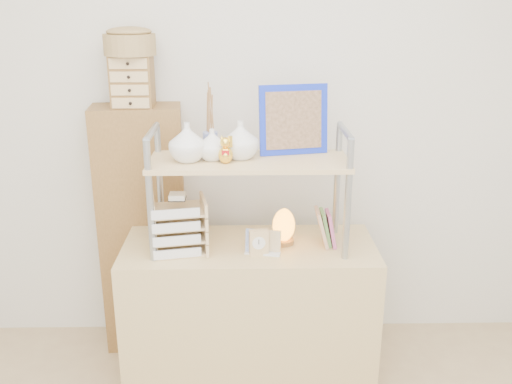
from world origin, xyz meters
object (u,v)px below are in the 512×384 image
desk (250,314)px  cabinet (143,230)px  salt_lamp (284,226)px  letter_tray (179,228)px

desk → cabinet: 0.74m
cabinet → salt_lamp: (0.73, -0.35, 0.17)m
cabinet → letter_tray: 0.53m
desk → salt_lamp: salt_lamp is taller
cabinet → salt_lamp: cabinet is taller
cabinet → letter_tray: bearing=-65.5°
desk → salt_lamp: (0.16, 0.02, 0.47)m
desk → cabinet: size_ratio=0.89×
desk → letter_tray: bearing=-170.3°
desk → salt_lamp: size_ratio=6.80×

